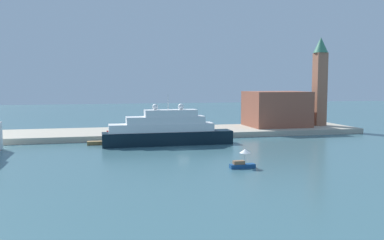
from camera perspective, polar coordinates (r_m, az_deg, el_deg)
name	(u,v)px	position (r m, az deg, el deg)	size (l,w,h in m)	color
ground	(184,150)	(86.75, -1.18, -4.21)	(400.00, 400.00, 0.00)	#3D6670
quay_dock	(164,132)	(111.88, -3.94, -1.73)	(110.00, 19.82, 1.42)	#B7AD99
large_yacht	(166,131)	(93.68, -3.58, -1.52)	(29.76, 4.78, 11.58)	black
small_motorboat	(243,161)	(68.83, 7.08, -5.68)	(4.28, 1.84, 3.19)	navy
work_barge	(98,143)	(96.58, -12.95, -3.13)	(5.05, 1.65, 0.82)	olive
harbor_building	(276,109)	(123.15, 11.68, 1.54)	(16.81, 14.28, 10.24)	#93513D
bell_tower	(320,78)	(128.51, 17.43, 5.65)	(4.31, 4.31, 26.28)	#9E664C
parked_car	(115,132)	(103.99, -10.74, -1.59)	(4.11, 1.82, 1.45)	#B21E1E
person_figure	(131,129)	(107.66, -8.46, -1.24)	(0.36, 0.36, 1.70)	#4C4C4C
mooring_bollard	(179,132)	(104.09, -1.86, -1.66)	(0.46, 0.46, 0.65)	black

